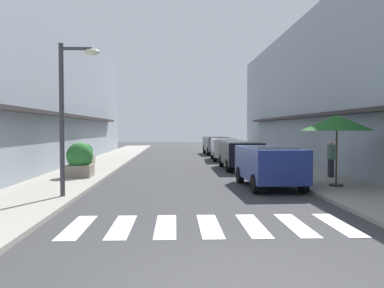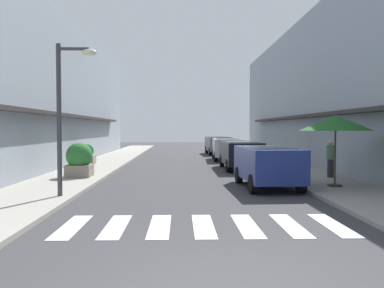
% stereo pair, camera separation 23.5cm
% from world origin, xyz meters
% --- Properties ---
extents(ground_plane, '(86.82, 86.82, 0.00)m').
position_xyz_m(ground_plane, '(0.00, 15.78, 0.00)').
color(ground_plane, '#38383A').
extents(sidewalk_left, '(2.83, 55.25, 0.12)m').
position_xyz_m(sidewalk_left, '(-5.09, 15.78, 0.06)').
color(sidewalk_left, '#9E998E').
rests_on(sidewalk_left, ground_plane).
extents(sidewalk_right, '(2.83, 55.25, 0.12)m').
position_xyz_m(sidewalk_right, '(5.09, 15.78, 0.06)').
color(sidewalk_right, gray).
rests_on(sidewalk_right, ground_plane).
extents(building_row_left, '(5.50, 37.52, 8.11)m').
position_xyz_m(building_row_left, '(-9.01, 16.76, 4.05)').
color(building_row_left, '#939EA8').
rests_on(building_row_left, ground_plane).
extents(building_row_right, '(5.50, 37.52, 8.53)m').
position_xyz_m(building_row_right, '(9.01, 16.76, 4.26)').
color(building_row_right, '#939EA8').
rests_on(building_row_right, ground_plane).
extents(crosswalk, '(6.15, 2.20, 0.01)m').
position_xyz_m(crosswalk, '(-0.00, 3.55, 0.01)').
color(crosswalk, silver).
rests_on(crosswalk, ground_plane).
extents(parked_car_near, '(1.92, 4.00, 1.47)m').
position_xyz_m(parked_car_near, '(2.63, 9.18, 0.92)').
color(parked_car_near, navy).
rests_on(parked_car_near, ground_plane).
extents(parked_car_mid, '(1.81, 4.50, 1.47)m').
position_xyz_m(parked_car_mid, '(2.63, 15.76, 0.92)').
color(parked_car_mid, black).
rests_on(parked_car_mid, ground_plane).
extents(parked_car_far, '(1.93, 4.23, 1.47)m').
position_xyz_m(parked_car_far, '(2.63, 21.94, 0.92)').
color(parked_car_far, silver).
rests_on(parked_car_far, ground_plane).
extents(parked_car_distant, '(1.95, 4.23, 1.47)m').
position_xyz_m(parked_car_distant, '(2.63, 28.28, 0.92)').
color(parked_car_distant, '#4C5156').
rests_on(parked_car_distant, ground_plane).
extents(street_lamp, '(1.19, 0.28, 4.51)m').
position_xyz_m(street_lamp, '(-3.88, 6.95, 2.94)').
color(street_lamp, '#38383D').
rests_on(street_lamp, sidewalk_left).
extents(cafe_umbrella, '(2.49, 2.49, 2.49)m').
position_xyz_m(cafe_umbrella, '(4.89, 8.71, 2.32)').
color(cafe_umbrella, '#262626').
rests_on(cafe_umbrella, sidewalk_right).
extents(planter_midblock, '(1.09, 1.09, 1.43)m').
position_xyz_m(planter_midblock, '(-4.72, 11.83, 0.82)').
color(planter_midblock, gray).
rests_on(planter_midblock, sidewalk_left).
extents(planter_far, '(0.86, 0.86, 1.14)m').
position_xyz_m(planter_far, '(-5.79, 17.86, 0.64)').
color(planter_far, gray).
rests_on(planter_far, sidewalk_left).
extents(pedestrian_walking_near, '(0.34, 0.34, 1.54)m').
position_xyz_m(pedestrian_walking_near, '(5.69, 11.27, 0.92)').
color(pedestrian_walking_near, '#282B33').
rests_on(pedestrian_walking_near, sidewalk_right).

